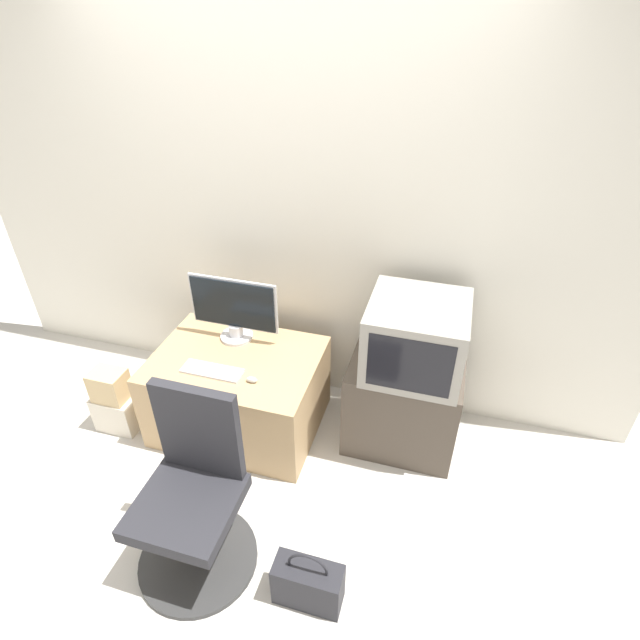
# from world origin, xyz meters

# --- Properties ---
(ground_plane) EXTENTS (12.00, 12.00, 0.00)m
(ground_plane) POSITION_xyz_m (0.00, 0.00, 0.00)
(ground_plane) COLOR beige
(wall_back) EXTENTS (4.40, 0.05, 2.60)m
(wall_back) POSITION_xyz_m (0.00, 1.32, 1.30)
(wall_back) COLOR silver
(wall_back) RESTS_ON ground_plane
(desk) EXTENTS (1.00, 0.74, 0.54)m
(desk) POSITION_xyz_m (-0.19, 0.80, 0.27)
(desk) COLOR tan
(desk) RESTS_ON ground_plane
(side_stand) EXTENTS (0.65, 0.50, 0.59)m
(side_stand) POSITION_xyz_m (0.82, 0.96, 0.29)
(side_stand) COLOR #4C4238
(side_stand) RESTS_ON ground_plane
(main_monitor) EXTENTS (0.56, 0.20, 0.42)m
(main_monitor) POSITION_xyz_m (-0.26, 1.00, 0.75)
(main_monitor) COLOR silver
(main_monitor) RESTS_ON desk
(keyboard) EXTENTS (0.36, 0.12, 0.01)m
(keyboard) POSITION_xyz_m (-0.26, 0.64, 0.54)
(keyboard) COLOR silver
(keyboard) RESTS_ON desk
(mouse) EXTENTS (0.06, 0.03, 0.04)m
(mouse) POSITION_xyz_m (0.00, 0.62, 0.55)
(mouse) COLOR silver
(mouse) RESTS_ON desk
(crt_tv) EXTENTS (0.53, 0.52, 0.42)m
(crt_tv) POSITION_xyz_m (0.85, 0.94, 0.80)
(crt_tv) COLOR gray
(crt_tv) RESTS_ON side_stand
(office_chair) EXTENTS (0.58, 0.58, 0.97)m
(office_chair) POSITION_xyz_m (-0.01, -0.09, 0.39)
(office_chair) COLOR #333333
(office_chair) RESTS_ON ground_plane
(cardboard_box_lower) EXTENTS (0.27, 0.17, 0.25)m
(cardboard_box_lower) POSITION_xyz_m (-0.93, 0.54, 0.12)
(cardboard_box_lower) COLOR beige
(cardboard_box_lower) RESTS_ON ground_plane
(cardboard_box_upper) EXTENTS (0.21, 0.16, 0.20)m
(cardboard_box_upper) POSITION_xyz_m (-0.93, 0.54, 0.35)
(cardboard_box_upper) COLOR #D1B27F
(cardboard_box_upper) RESTS_ON cardboard_box_lower
(handbag) EXTENTS (0.32, 0.14, 0.35)m
(handbag) POSITION_xyz_m (0.57, -0.17, 0.13)
(handbag) COLOR #232328
(handbag) RESTS_ON ground_plane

